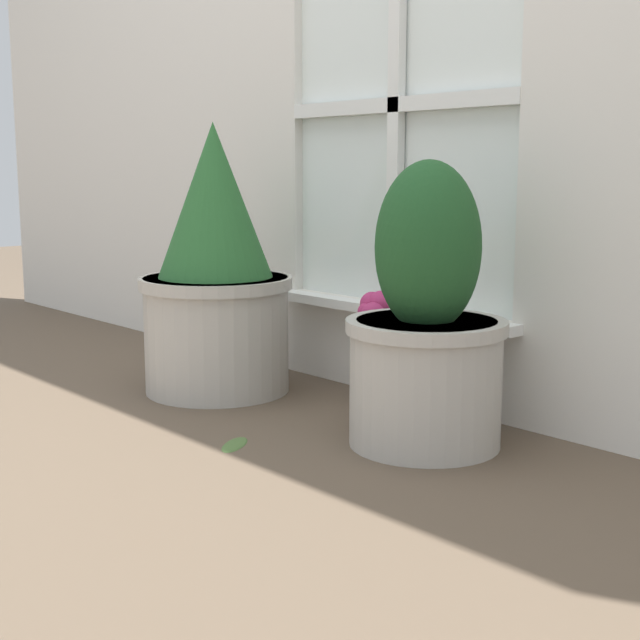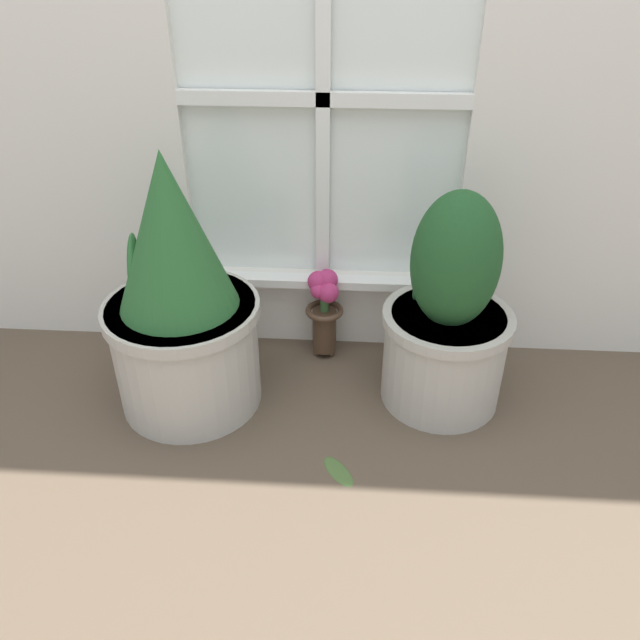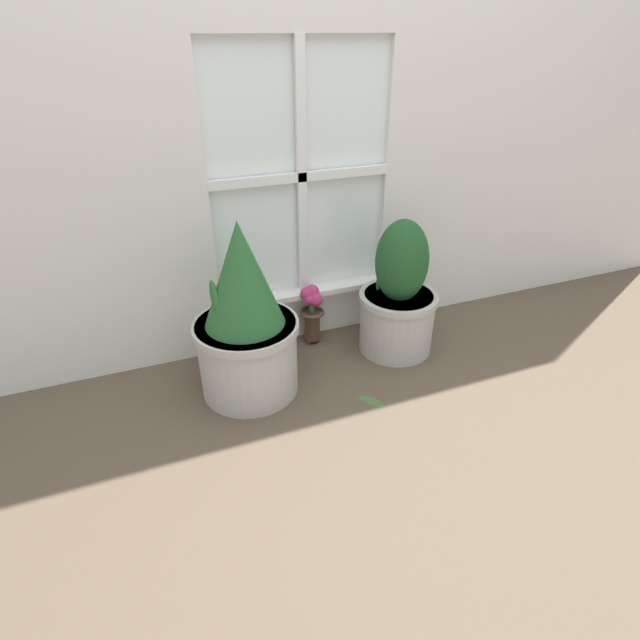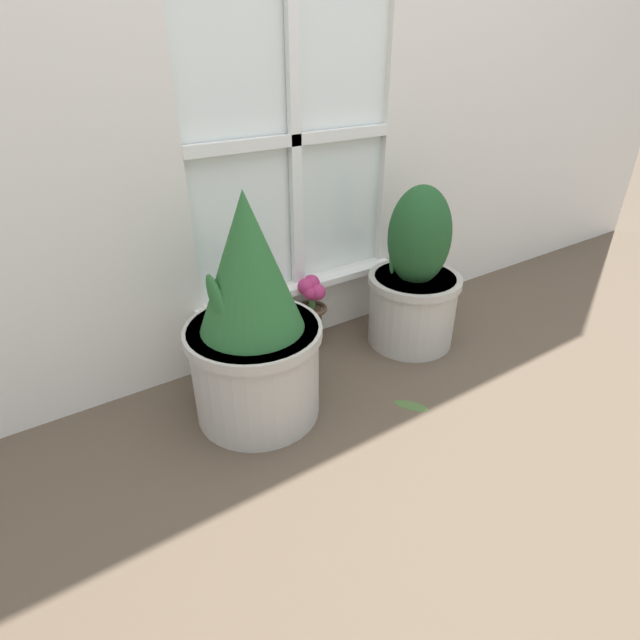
# 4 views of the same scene
# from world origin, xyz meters

# --- Properties ---
(ground_plane) EXTENTS (10.00, 10.00, 0.00)m
(ground_plane) POSITION_xyz_m (0.00, 0.00, 0.00)
(ground_plane) COLOR brown
(potted_plant_left) EXTENTS (0.39, 0.39, 0.69)m
(potted_plant_left) POSITION_xyz_m (-0.33, 0.20, 0.30)
(potted_plant_left) COLOR #B7B2A8
(potted_plant_left) RESTS_ON ground_plane
(potted_plant_right) EXTENTS (0.33, 0.33, 0.59)m
(potted_plant_right) POSITION_xyz_m (0.33, 0.25, 0.24)
(potted_plant_right) COLOR #B7B2A8
(potted_plant_right) RESTS_ON ground_plane
(flower_vase) EXTENTS (0.11, 0.11, 0.28)m
(flower_vase) POSITION_xyz_m (0.01, 0.43, 0.17)
(flower_vase) COLOR #473323
(flower_vase) RESTS_ON ground_plane
(fallen_leaf) EXTENTS (0.10, 0.12, 0.01)m
(fallen_leaf) POSITION_xyz_m (0.07, -0.05, 0.00)
(fallen_leaf) COLOR #476633
(fallen_leaf) RESTS_ON ground_plane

